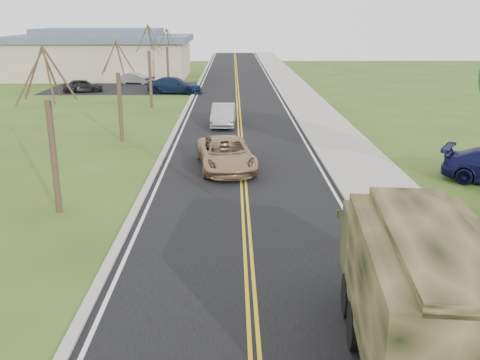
{
  "coord_description": "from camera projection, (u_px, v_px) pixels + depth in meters",
  "views": [
    {
      "loc": [
        -0.46,
        -8.95,
        7.06
      ],
      "look_at": [
        -0.23,
        8.14,
        1.8
      ],
      "focal_mm": 40.0,
      "sensor_mm": 36.0,
      "label": 1
    }
  ],
  "objects": [
    {
      "name": "road",
      "position": [
        238.0,
        96.0,
        48.86
      ],
      "size": [
        8.0,
        120.0,
        0.01
      ],
      "primitive_type": "cube",
      "color": "black",
      "rests_on": "ground"
    },
    {
      "name": "curb_right",
      "position": [
        283.0,
        96.0,
        48.89
      ],
      "size": [
        0.3,
        120.0,
        0.12
      ],
      "primitive_type": "cube",
      "color": "#9E998E",
      "rests_on": "ground"
    },
    {
      "name": "sidewalk_right",
      "position": [
        302.0,
        96.0,
        48.92
      ],
      "size": [
        3.2,
        120.0,
        0.1
      ],
      "primitive_type": "cube",
      "color": "#9E998E",
      "rests_on": "ground"
    },
    {
      "name": "curb_left",
      "position": [
        192.0,
        96.0,
        48.79
      ],
      "size": [
        0.3,
        120.0,
        0.1
      ],
      "primitive_type": "cube",
      "color": "#9E998E",
      "rests_on": "ground"
    },
    {
      "name": "bare_tree_a",
      "position": [
        52.0,
        144.0,
        19.33
      ],
      "size": [
        1.93,
        2.26,
        6.08
      ],
      "color": "#38281C",
      "rests_on": "ground"
    },
    {
      "name": "bare_tree_b",
      "position": [
        120.0,
        99.0,
        30.84
      ],
      "size": [
        1.83,
        2.14,
        5.73
      ],
      "color": "#38281C",
      "rests_on": "ground"
    },
    {
      "name": "bare_tree_c",
      "position": [
        150.0,
        72.0,
        42.22
      ],
      "size": [
        2.04,
        2.39,
        6.42
      ],
      "color": "#38281C",
      "rests_on": "ground"
    },
    {
      "name": "bare_tree_d",
      "position": [
        168.0,
        63.0,
        53.75
      ],
      "size": [
        1.88,
        2.2,
        5.91
      ],
      "color": "#38281C",
      "rests_on": "ground"
    },
    {
      "name": "commercial_building",
      "position": [
        101.0,
        54.0,
        63.12
      ],
      "size": [
        25.5,
        21.5,
        5.65
      ],
      "color": "tan",
      "rests_on": "ground"
    },
    {
      "name": "military_truck",
      "position": [
        418.0,
        288.0,
        10.51
      ],
      "size": [
        3.03,
        6.99,
        3.38
      ],
      "rotation": [
        0.0,
        0.0,
        -0.1
      ],
      "color": "black",
      "rests_on": "ground"
    },
    {
      "name": "suv_champagne",
      "position": [
        226.0,
        154.0,
        25.53
      ],
      "size": [
        3.17,
        5.64,
        1.49
      ],
      "primitive_type": "imported",
      "rotation": [
        0.0,
        0.0,
        0.14
      ],
      "color": "#A4815D",
      "rests_on": "ground"
    },
    {
      "name": "sedan_silver",
      "position": [
        223.0,
        115.0,
        35.66
      ],
      "size": [
        1.64,
        4.38,
        1.43
      ],
      "primitive_type": "imported",
      "rotation": [
        0.0,
        0.0,
        -0.03
      ],
      "color": "#9E9DA2",
      "rests_on": "ground"
    },
    {
      "name": "lot_car_dark",
      "position": [
        83.0,
        86.0,
        51.28
      ],
      "size": [
        3.98,
        2.36,
        1.27
      ],
      "primitive_type": "imported",
      "rotation": [
        0.0,
        0.0,
        1.82
      ],
      "color": "black",
      "rests_on": "ground"
    },
    {
      "name": "lot_car_silver",
      "position": [
        136.0,
        78.0,
        57.69
      ],
      "size": [
        3.9,
        2.16,
        1.22
      ],
      "primitive_type": "imported",
      "rotation": [
        0.0,
        0.0,
        1.32
      ],
      "color": "#ABACB0",
      "rests_on": "ground"
    },
    {
      "name": "lot_car_navy",
      "position": [
        175.0,
        85.0,
        50.47
      ],
      "size": [
        5.51,
        3.05,
        1.51
      ],
      "primitive_type": "imported",
      "rotation": [
        0.0,
        0.0,
        1.38
      ],
      "color": "#0F1B38",
      "rests_on": "ground"
    }
  ]
}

